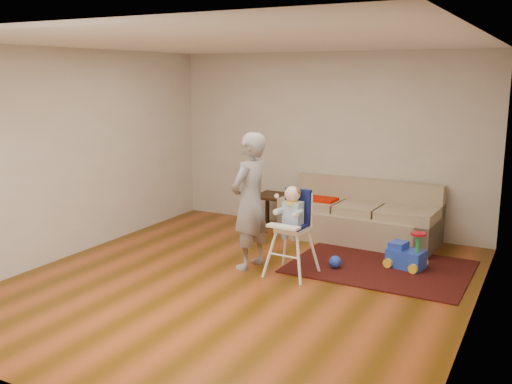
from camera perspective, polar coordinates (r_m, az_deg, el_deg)
The scene contains 9 objects.
ground at distance 6.69m, azimuth -1.62°, elevation -9.04°, with size 5.50×5.50×0.00m, color #523006.
room_envelope at distance 6.73m, azimuth 0.50°, elevation 7.51°, with size 5.04×5.52×2.72m.
sofa at distance 8.33m, azimuth 10.28°, elevation -1.95°, with size 2.24×1.00×0.85m.
side_table at distance 8.89m, azimuth 1.83°, elevation -1.96°, with size 0.54×0.54×0.54m, color black, non-canonical shape.
area_rug at distance 7.35m, azimuth 12.30°, elevation -7.31°, with size 2.13×1.60×0.02m, color black.
ride_on_toy at distance 7.30m, azimuth 14.80°, elevation -5.52°, with size 0.44×0.31×0.48m, color blue, non-canonical shape.
toy_ball at distance 7.16m, azimuth 7.92°, elevation -6.92°, with size 0.15×0.15×0.15m, color blue.
high_chair at distance 6.79m, azimuth 3.62°, elevation -4.06°, with size 0.54×0.54×1.10m.
adult at distance 6.97m, azimuth -0.62°, elevation -0.93°, with size 0.62×0.40×1.69m, color #939396.
Camera 1 is at (3.08, -5.44, 2.37)m, focal length 40.00 mm.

